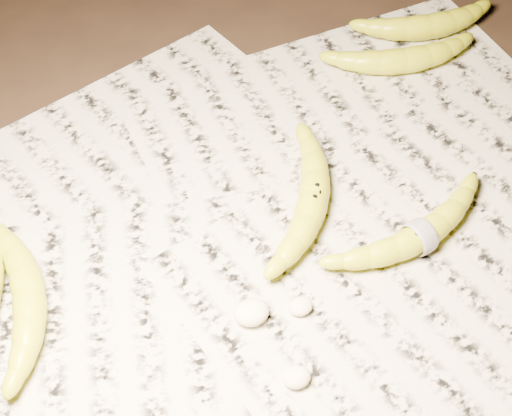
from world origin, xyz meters
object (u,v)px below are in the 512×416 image
object	(u,v)px
banana_taped	(420,235)
banana_upper_a	(404,59)
banana_left_b	(28,295)
banana_center	(313,198)
banana_upper_b	(429,25)

from	to	relation	value
banana_taped	banana_upper_a	size ratio (longest dim) A/B	1.07
banana_left_b	banana_upper_a	size ratio (longest dim) A/B	0.98
banana_center	banana_upper_b	size ratio (longest dim) A/B	1.10
banana_taped	banana_left_b	bearing A→B (deg)	157.36
banana_center	banana_taped	distance (m)	0.13
banana_upper_a	banana_upper_b	bearing A→B (deg)	47.78
banana_center	banana_upper_a	bearing A→B (deg)	-17.68
banana_center	banana_taped	bearing A→B (deg)	-102.88
banana_upper_b	banana_left_b	bearing A→B (deg)	-150.51
banana_center	banana_upper_b	distance (m)	0.37
banana_left_b	banana_taped	distance (m)	0.44
banana_taped	banana_upper_a	world-z (taller)	banana_upper_a
banana_center	banana_upper_b	xyz separation A→B (m)	(0.29, 0.24, 0.00)
banana_taped	banana_upper_b	bearing A→B (deg)	47.00
banana_taped	banana_upper_b	xyz separation A→B (m)	(0.20, 0.33, 0.00)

